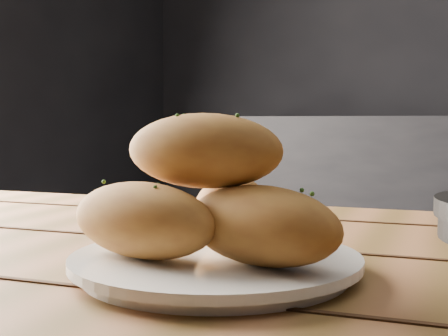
{
  "coord_description": "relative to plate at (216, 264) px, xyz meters",
  "views": [
    {
      "loc": [
        -0.54,
        -0.96,
        0.88
      ],
      "look_at": [
        -0.73,
        -0.46,
        0.84
      ],
      "focal_mm": 50.0,
      "sensor_mm": 36.0,
      "label": 1
    }
  ],
  "objects": [
    {
      "name": "bread_rolls",
      "position": [
        -0.01,
        -0.0,
        0.05
      ],
      "size": [
        0.26,
        0.21,
        0.12
      ],
      "color": "#A3702D",
      "rests_on": "plate"
    },
    {
      "name": "plate",
      "position": [
        0.0,
        0.0,
        0.0
      ],
      "size": [
        0.25,
        0.25,
        0.02
      ],
      "color": "silver",
      "rests_on": "table"
    }
  ]
}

